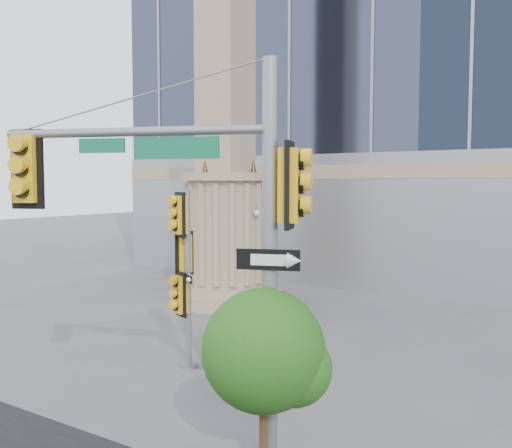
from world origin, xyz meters
The scene contains 5 objects.
ground centered at (0.00, 0.00, 0.00)m, with size 120.00×120.00×0.00m, color #545456.
monument centered at (-6.00, 9.00, 5.52)m, with size 4.40×4.40×16.60m.
main_signal_pole centered at (1.28, -1.74, 4.14)m, with size 4.96×2.21×6.69m.
secondary_signal_pole centered at (-2.17, 1.93, 2.68)m, with size 0.77×0.76×4.56m.
street_tree centered at (2.56, -1.68, 2.04)m, with size 1.99×1.94×3.09m.
Camera 1 is at (7.18, -9.05, 4.73)m, focal length 40.00 mm.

